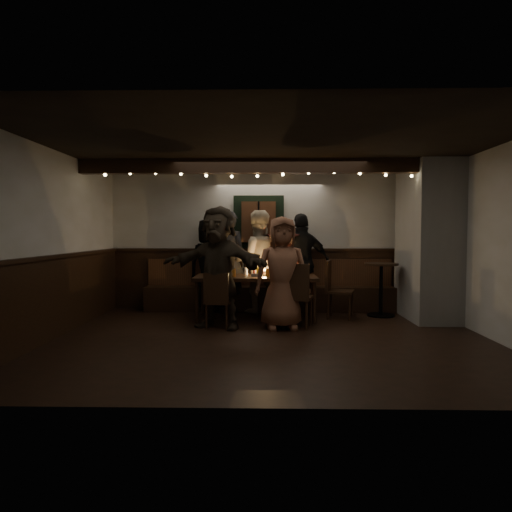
{
  "coord_description": "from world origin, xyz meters",
  "views": [
    {
      "loc": [
        -0.07,
        -6.2,
        1.46
      ],
      "look_at": [
        -0.23,
        1.6,
        1.05
      ],
      "focal_mm": 32.0,
      "sensor_mm": 36.0,
      "label": 1
    }
  ],
  "objects_px": {
    "person_b": "(229,261)",
    "person_c": "(257,261)",
    "chair_near_left": "(218,297)",
    "chair_end": "(335,286)",
    "person_a": "(210,265)",
    "high_top": "(381,283)",
    "person_e": "(302,263)",
    "dining_table": "(256,280)",
    "chair_near_right": "(296,292)",
    "person_d": "(283,268)",
    "person_g": "(282,273)",
    "person_f": "(218,267)"
  },
  "relations": [
    {
      "from": "person_c",
      "to": "person_d",
      "type": "xyz_separation_m",
      "value": [
        0.46,
        -0.05,
        -0.12
      ]
    },
    {
      "from": "dining_table",
      "to": "person_e",
      "type": "xyz_separation_m",
      "value": [
        0.84,
        0.73,
        0.24
      ]
    },
    {
      "from": "chair_near_left",
      "to": "chair_near_right",
      "type": "bearing_deg",
      "value": 2.49
    },
    {
      "from": "person_a",
      "to": "person_c",
      "type": "xyz_separation_m",
      "value": [
        0.88,
        -0.07,
        0.07
      ]
    },
    {
      "from": "person_b",
      "to": "person_c",
      "type": "xyz_separation_m",
      "value": [
        0.53,
        -0.06,
        -0.0
      ]
    },
    {
      "from": "high_top",
      "to": "dining_table",
      "type": "bearing_deg",
      "value": -171.75
    },
    {
      "from": "chair_near_right",
      "to": "person_g",
      "type": "height_order",
      "value": "person_g"
    },
    {
      "from": "chair_near_left",
      "to": "person_g",
      "type": "relative_size",
      "value": 0.5
    },
    {
      "from": "dining_table",
      "to": "chair_end",
      "type": "height_order",
      "value": "chair_end"
    },
    {
      "from": "person_b",
      "to": "person_f",
      "type": "height_order",
      "value": "person_f"
    },
    {
      "from": "person_f",
      "to": "chair_near_right",
      "type": "bearing_deg",
      "value": 20.88
    },
    {
      "from": "chair_near_left",
      "to": "person_b",
      "type": "distance_m",
      "value": 1.6
    },
    {
      "from": "person_c",
      "to": "dining_table",
      "type": "bearing_deg",
      "value": 78.74
    },
    {
      "from": "chair_near_right",
      "to": "person_a",
      "type": "height_order",
      "value": "person_a"
    },
    {
      "from": "chair_end",
      "to": "dining_table",
      "type": "bearing_deg",
      "value": -174.92
    },
    {
      "from": "high_top",
      "to": "person_d",
      "type": "distance_m",
      "value": 1.73
    },
    {
      "from": "person_b",
      "to": "person_c",
      "type": "height_order",
      "value": "person_b"
    },
    {
      "from": "dining_table",
      "to": "person_c",
      "type": "xyz_separation_m",
      "value": [
        0.02,
        0.68,
        0.26
      ]
    },
    {
      "from": "dining_table",
      "to": "high_top",
      "type": "height_order",
      "value": "high_top"
    },
    {
      "from": "dining_table",
      "to": "chair_near_left",
      "type": "distance_m",
      "value": 0.99
    },
    {
      "from": "chair_near_right",
      "to": "person_e",
      "type": "xyz_separation_m",
      "value": [
        0.21,
        1.48,
        0.34
      ]
    },
    {
      "from": "chair_near_left",
      "to": "chair_near_right",
      "type": "distance_m",
      "value": 1.18
    },
    {
      "from": "high_top",
      "to": "person_e",
      "type": "distance_m",
      "value": 1.44
    },
    {
      "from": "person_a",
      "to": "person_g",
      "type": "xyz_separation_m",
      "value": [
        1.27,
        -1.51,
        -0.01
      ]
    },
    {
      "from": "high_top",
      "to": "person_a",
      "type": "height_order",
      "value": "person_a"
    },
    {
      "from": "chair_end",
      "to": "person_d",
      "type": "height_order",
      "value": "person_d"
    },
    {
      "from": "chair_end",
      "to": "person_a",
      "type": "height_order",
      "value": "person_a"
    },
    {
      "from": "chair_near_left",
      "to": "person_e",
      "type": "bearing_deg",
      "value": 47.74
    },
    {
      "from": "person_f",
      "to": "person_c",
      "type": "bearing_deg",
      "value": 89.92
    },
    {
      "from": "chair_end",
      "to": "person_c",
      "type": "relative_size",
      "value": 0.53
    },
    {
      "from": "chair_near_right",
      "to": "person_f",
      "type": "distance_m",
      "value": 1.23
    },
    {
      "from": "person_a",
      "to": "chair_near_right",
      "type": "bearing_deg",
      "value": 151.14
    },
    {
      "from": "high_top",
      "to": "person_g",
      "type": "xyz_separation_m",
      "value": [
        -1.76,
        -1.08,
        0.27
      ]
    },
    {
      "from": "dining_table",
      "to": "person_c",
      "type": "distance_m",
      "value": 0.73
    },
    {
      "from": "person_c",
      "to": "person_g",
      "type": "bearing_deg",
      "value": 95.62
    },
    {
      "from": "chair_near_right",
      "to": "chair_end",
      "type": "relative_size",
      "value": 1.01
    },
    {
      "from": "chair_near_right",
      "to": "person_c",
      "type": "bearing_deg",
      "value": 113.16
    },
    {
      "from": "person_e",
      "to": "person_g",
      "type": "relative_size",
      "value": 1.06
    },
    {
      "from": "person_a",
      "to": "person_d",
      "type": "relative_size",
      "value": 1.07
    },
    {
      "from": "person_d",
      "to": "person_f",
      "type": "relative_size",
      "value": 0.86
    },
    {
      "from": "chair_near_left",
      "to": "chair_end",
      "type": "bearing_deg",
      "value": 25.79
    },
    {
      "from": "dining_table",
      "to": "person_a",
      "type": "relative_size",
      "value": 1.18
    },
    {
      "from": "person_d",
      "to": "person_g",
      "type": "bearing_deg",
      "value": 91.27
    },
    {
      "from": "chair_near_right",
      "to": "person_f",
      "type": "xyz_separation_m",
      "value": [
        -1.18,
        0.02,
        0.37
      ]
    },
    {
      "from": "person_e",
      "to": "person_g",
      "type": "bearing_deg",
      "value": 62.23
    },
    {
      "from": "dining_table",
      "to": "chair_near_right",
      "type": "bearing_deg",
      "value": -49.91
    },
    {
      "from": "person_c",
      "to": "person_d",
      "type": "bearing_deg",
      "value": 163.76
    },
    {
      "from": "person_d",
      "to": "person_g",
      "type": "xyz_separation_m",
      "value": [
        -0.07,
        -1.39,
        0.05
      ]
    },
    {
      "from": "dining_table",
      "to": "person_b",
      "type": "xyz_separation_m",
      "value": [
        -0.51,
        0.74,
        0.26
      ]
    },
    {
      "from": "person_e",
      "to": "high_top",
      "type": "bearing_deg",
      "value": 150.67
    }
  ]
}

